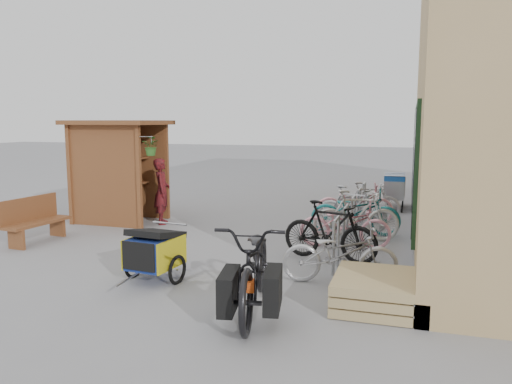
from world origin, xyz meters
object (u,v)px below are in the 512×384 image
(bike_4, at_px, (355,212))
(bike_5, at_px, (352,208))
(bike_0, at_px, (340,254))
(bike_2, at_px, (345,224))
(bench, at_px, (34,219))
(bike_1, at_px, (330,231))
(kiosk, at_px, (116,157))
(cargo_bike, at_px, (256,266))
(bike_7, at_px, (368,201))
(shopping_carts, at_px, (395,187))
(child_trailer, at_px, (155,250))
(pallet_stack, at_px, (374,291))
(bike_3, at_px, (356,216))
(person_kiosk, at_px, (162,191))
(bike_6, at_px, (355,203))

(bike_4, xyz_separation_m, bike_5, (-0.11, 0.37, 0.00))
(bike_0, relative_size, bike_2, 0.99)
(bench, relative_size, bike_4, 0.78)
(bike_1, distance_m, bike_2, 0.99)
(kiosk, relative_size, cargo_bike, 1.05)
(bike_4, bearing_deg, bike_7, -7.64)
(kiosk, distance_m, shopping_carts, 7.42)
(kiosk, distance_m, bike_7, 6.11)
(child_trailer, bearing_deg, pallet_stack, 3.75)
(child_trailer, height_order, cargo_bike, cargo_bike)
(bike_7, bearing_deg, bike_3, 169.79)
(shopping_carts, height_order, bike_7, shopping_carts)
(bike_2, relative_size, bike_4, 0.92)
(bench, bearing_deg, pallet_stack, -8.12)
(bench, xyz_separation_m, person_kiosk, (1.55, 2.39, 0.31))
(child_trailer, bearing_deg, kiosk, 135.10)
(kiosk, bearing_deg, cargo_bike, -42.69)
(pallet_stack, height_order, bike_7, bike_7)
(bench, distance_m, bike_2, 6.08)
(shopping_carts, relative_size, cargo_bike, 0.64)
(pallet_stack, relative_size, bike_2, 0.70)
(child_trailer, distance_m, bike_5, 5.00)
(kiosk, height_order, person_kiosk, kiosk)
(child_trailer, distance_m, bike_4, 4.74)
(pallet_stack, xyz_separation_m, bike_6, (-0.84, 5.36, 0.26))
(cargo_bike, height_order, bike_4, cargo_bike)
(cargo_bike, height_order, bike_7, cargo_bike)
(bike_3, xyz_separation_m, bike_4, (-0.08, 0.62, -0.03))
(shopping_carts, bearing_deg, bike_5, -104.01)
(bike_5, height_order, bike_6, bike_5)
(child_trailer, bearing_deg, cargo_bike, -16.36)
(kiosk, height_order, child_trailer, kiosk)
(kiosk, distance_m, person_kiosk, 1.40)
(child_trailer, bearing_deg, bike_4, 63.61)
(shopping_carts, xyz_separation_m, bike_0, (-0.56, -6.89, -0.14))
(kiosk, height_order, bike_1, kiosk)
(pallet_stack, xyz_separation_m, bike_7, (-0.57, 5.77, 0.26))
(bike_4, bearing_deg, bench, 109.79)
(shopping_carts, distance_m, child_trailer, 8.25)
(child_trailer, distance_m, bike_1, 2.99)
(bike_0, xyz_separation_m, bike_1, (-0.33, 1.15, 0.07))
(bench, bearing_deg, child_trailer, -17.57)
(kiosk, bearing_deg, pallet_stack, -31.66)
(bike_4, height_order, bike_7, bike_4)
(pallet_stack, height_order, bike_3, bike_3)
(shopping_carts, xyz_separation_m, cargo_bike, (-1.40, -8.34, 0.01))
(bike_5, bearing_deg, bike_1, -163.87)
(shopping_carts, bearing_deg, bike_0, -94.63)
(person_kiosk, distance_m, bike_7, 4.91)
(person_kiosk, xyz_separation_m, bike_0, (4.56, -3.12, -0.32))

